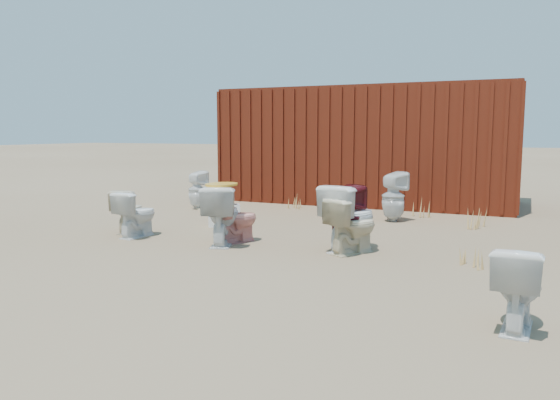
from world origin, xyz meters
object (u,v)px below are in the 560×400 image
at_px(toilet_front_e, 518,287).
at_px(loose_tank, 224,215).
at_px(toilet_front_a, 136,214).
at_px(toilet_front_pink, 236,219).
at_px(shipping_container, 369,146).
at_px(toilet_back_beige_right, 352,226).
at_px(toilet_back_yellowlid, 222,215).
at_px(toilet_front_maroon, 347,218).
at_px(toilet_back_a, 197,190).
at_px(toilet_back_e, 393,197).
at_px(toilet_back_beige_left, 129,211).
at_px(toilet_front_c, 350,217).

xyz_separation_m(toilet_front_e, loose_tank, (-4.34, 3.02, -0.15)).
xyz_separation_m(toilet_front_a, toilet_front_pink, (1.49, 0.25, -0.00)).
bearing_deg(shipping_container, toilet_back_beige_right, -76.78).
bearing_deg(toilet_back_beige_right, toilet_back_yellowlid, 35.45).
distance_m(toilet_front_maroon, toilet_back_a, 4.48).
height_order(toilet_front_pink, toilet_back_a, toilet_back_a).
xyz_separation_m(shipping_container, toilet_back_a, (-2.70, -2.56, -0.83)).
relative_size(toilet_front_e, toilet_back_yellowlid, 0.82).
xyz_separation_m(toilet_front_e, toilet_back_beige_right, (-1.91, 1.99, 0.02)).
relative_size(shipping_container, toilet_front_pink, 9.27).
xyz_separation_m(shipping_container, loose_tank, (-1.24, -4.04, -1.02)).
distance_m(shipping_container, toilet_front_a, 5.73).
bearing_deg(toilet_front_pink, toilet_back_e, -98.22).
height_order(toilet_front_a, toilet_back_a, toilet_back_a).
distance_m(toilet_front_e, toilet_back_beige_right, 2.76).
height_order(toilet_front_maroon, toilet_back_a, toilet_front_maroon).
bearing_deg(toilet_front_maroon, toilet_front_a, 24.31).
height_order(shipping_container, toilet_back_beige_right, shipping_container).
xyz_separation_m(toilet_back_beige_left, toilet_back_e, (3.37, 2.61, 0.09)).
bearing_deg(toilet_front_c, shipping_container, -62.74).
relative_size(toilet_front_pink, toilet_back_yellowlid, 0.82).
bearing_deg(toilet_back_a, loose_tank, 152.37).
relative_size(toilet_back_a, loose_tank, 1.48).
relative_size(shipping_container, toilet_back_a, 8.09).
bearing_deg(toilet_back_beige_left, toilet_back_yellowlid, 156.16).
relative_size(toilet_back_a, toilet_back_yellowlid, 0.94).
relative_size(toilet_back_a, toilet_back_beige_left, 1.14).
xyz_separation_m(toilet_back_beige_right, toilet_back_e, (-0.08, 2.60, 0.07)).
distance_m(shipping_container, toilet_back_e, 2.82).
height_order(toilet_front_maroon, toilet_back_beige_left, toilet_front_maroon).
height_order(toilet_front_e, toilet_back_beige_left, toilet_front_e).
relative_size(toilet_front_c, toilet_back_yellowlid, 1.07).
distance_m(toilet_front_a, toilet_back_beige_left, 0.41).
height_order(toilet_front_c, toilet_back_beige_right, toilet_front_c).
distance_m(shipping_container, loose_tank, 4.35).
relative_size(toilet_front_maroon, toilet_front_e, 1.28).
relative_size(toilet_back_yellowlid, loose_tank, 1.59).
relative_size(toilet_front_e, toilet_back_e, 0.78).
relative_size(toilet_front_maroon, toilet_back_e, 1.00).
relative_size(toilet_front_c, loose_tank, 1.69).
xyz_separation_m(toilet_front_a, loose_tank, (0.69, 1.28, -0.15)).
bearing_deg(shipping_container, toilet_back_yellowlid, -95.89).
distance_m(shipping_container, toilet_back_beige_right, 5.28).
xyz_separation_m(toilet_back_beige_left, toilet_back_yellowlid, (1.72, -0.18, 0.07)).
xyz_separation_m(toilet_front_pink, toilet_back_yellowlid, (-0.10, -0.20, 0.07)).
height_order(toilet_front_maroon, toilet_back_e, toilet_back_e).
height_order(toilet_back_beige_left, loose_tank, toilet_back_beige_left).
relative_size(shipping_container, toilet_back_e, 7.17).
distance_m(shipping_container, toilet_front_maroon, 5.14).
relative_size(toilet_front_maroon, toilet_back_beige_left, 1.29).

